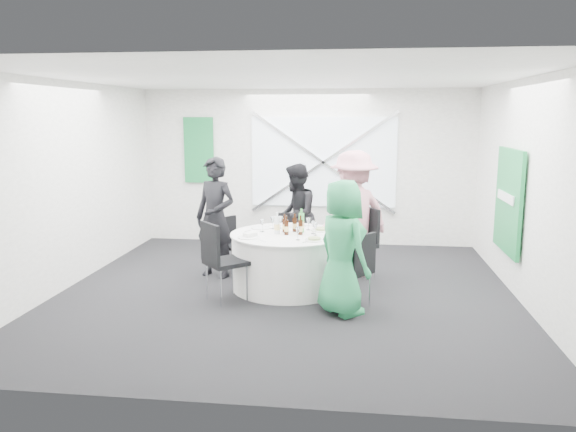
# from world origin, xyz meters

# --- Properties ---
(floor) EXTENTS (6.00, 6.00, 0.00)m
(floor) POSITION_xyz_m (0.00, 0.00, 0.00)
(floor) COLOR black
(floor) RESTS_ON ground
(ceiling) EXTENTS (6.00, 6.00, 0.00)m
(ceiling) POSITION_xyz_m (0.00, 0.00, 2.80)
(ceiling) COLOR white
(ceiling) RESTS_ON wall_back
(wall_back) EXTENTS (6.00, 0.00, 6.00)m
(wall_back) POSITION_xyz_m (0.00, 3.00, 1.40)
(wall_back) COLOR silver
(wall_back) RESTS_ON floor
(wall_front) EXTENTS (6.00, 0.00, 6.00)m
(wall_front) POSITION_xyz_m (0.00, -3.00, 1.40)
(wall_front) COLOR silver
(wall_front) RESTS_ON floor
(wall_left) EXTENTS (0.00, 6.00, 6.00)m
(wall_left) POSITION_xyz_m (-3.00, 0.00, 1.40)
(wall_left) COLOR silver
(wall_left) RESTS_ON floor
(wall_right) EXTENTS (0.00, 6.00, 6.00)m
(wall_right) POSITION_xyz_m (3.00, 0.00, 1.40)
(wall_right) COLOR silver
(wall_right) RESTS_ON floor
(window_panel) EXTENTS (2.60, 0.03, 1.60)m
(window_panel) POSITION_xyz_m (0.30, 2.96, 1.50)
(window_panel) COLOR silver
(window_panel) RESTS_ON wall_back
(window_brace_a) EXTENTS (2.63, 0.05, 1.84)m
(window_brace_a) POSITION_xyz_m (0.30, 2.92, 1.50)
(window_brace_a) COLOR silver
(window_brace_a) RESTS_ON window_panel
(window_brace_b) EXTENTS (2.63, 0.05, 1.84)m
(window_brace_b) POSITION_xyz_m (0.30, 2.92, 1.50)
(window_brace_b) COLOR silver
(window_brace_b) RESTS_ON window_panel
(green_banner) EXTENTS (0.55, 0.04, 1.20)m
(green_banner) POSITION_xyz_m (-2.00, 2.95, 1.70)
(green_banner) COLOR #166F3A
(green_banner) RESTS_ON wall_back
(green_sign) EXTENTS (0.05, 1.20, 1.40)m
(green_sign) POSITION_xyz_m (2.94, 0.60, 1.20)
(green_sign) COLOR #177E3B
(green_sign) RESTS_ON wall_right
(banquet_table) EXTENTS (1.56, 1.56, 0.76)m
(banquet_table) POSITION_xyz_m (0.00, 0.20, 0.38)
(banquet_table) COLOR white
(banquet_table) RESTS_ON floor
(chair_back) EXTENTS (0.42, 0.43, 0.84)m
(chair_back) POSITION_xyz_m (-0.11, 1.24, 0.49)
(chair_back) COLOR black
(chair_back) RESTS_ON floor
(chair_back_left) EXTENTS (0.53, 0.53, 0.83)m
(chair_back_left) POSITION_xyz_m (-0.95, 0.92, 0.48)
(chair_back_left) COLOR black
(chair_back_left) RESTS_ON floor
(chair_back_right) EXTENTS (0.64, 0.64, 1.02)m
(chair_back_right) POSITION_xyz_m (1.01, 0.83, 0.60)
(chair_back_right) COLOR black
(chair_back_right) RESTS_ON floor
(chair_front_right) EXTENTS (0.60, 0.60, 0.95)m
(chair_front_right) POSITION_xyz_m (0.92, -0.54, 0.55)
(chair_front_right) COLOR black
(chair_front_right) RESTS_ON floor
(chair_front_left) EXTENTS (0.66, 0.66, 1.03)m
(chair_front_left) POSITION_xyz_m (-0.78, -0.49, 0.61)
(chair_front_left) COLOR black
(chair_front_left) RESTS_ON floor
(person_man_back_left) EXTENTS (0.75, 0.62, 1.75)m
(person_man_back_left) POSITION_xyz_m (-1.11, 0.64, 0.87)
(person_man_back_left) COLOR black
(person_man_back_left) RESTS_ON floor
(person_man_back) EXTENTS (0.44, 0.79, 1.60)m
(person_man_back) POSITION_xyz_m (-0.03, 1.40, 0.80)
(person_man_back) COLOR black
(person_man_back) RESTS_ON floor
(person_woman_pink) EXTENTS (1.28, 1.17, 1.85)m
(person_woman_pink) POSITION_xyz_m (0.87, 0.88, 0.92)
(person_woman_pink) COLOR pink
(person_woman_pink) RESTS_ON floor
(person_woman_green) EXTENTS (0.89, 0.93, 1.61)m
(person_woman_green) POSITION_xyz_m (0.76, -0.72, 0.80)
(person_woman_green) COLOR #289355
(person_woman_green) RESTS_ON floor
(plate_back) EXTENTS (0.26, 0.26, 0.01)m
(plate_back) POSITION_xyz_m (0.07, 0.69, 0.77)
(plate_back) COLOR white
(plate_back) RESTS_ON banquet_table
(plate_back_left) EXTENTS (0.27, 0.27, 0.01)m
(plate_back_left) POSITION_xyz_m (-0.43, 0.50, 0.77)
(plate_back_left) COLOR white
(plate_back_left) RESTS_ON banquet_table
(plate_back_right) EXTENTS (0.29, 0.29, 0.04)m
(plate_back_right) POSITION_xyz_m (0.44, 0.44, 0.78)
(plate_back_right) COLOR white
(plate_back_right) RESTS_ON banquet_table
(plate_front_right) EXTENTS (0.25, 0.25, 0.04)m
(plate_front_right) POSITION_xyz_m (0.39, -0.19, 0.78)
(plate_front_right) COLOR white
(plate_front_right) RESTS_ON banquet_table
(plate_front_left) EXTENTS (0.29, 0.29, 0.01)m
(plate_front_left) POSITION_xyz_m (-0.47, -0.13, 0.77)
(plate_front_left) COLOR white
(plate_front_left) RESTS_ON banquet_table
(napkin) EXTENTS (0.19, 0.20, 0.05)m
(napkin) POSITION_xyz_m (-0.46, -0.10, 0.80)
(napkin) COLOR white
(napkin) RESTS_ON plate_front_left
(beer_bottle_a) EXTENTS (0.06, 0.06, 0.25)m
(beer_bottle_a) POSITION_xyz_m (-0.06, 0.28, 0.86)
(beer_bottle_a) COLOR #3D1A0B
(beer_bottle_a) RESTS_ON banquet_table
(beer_bottle_b) EXTENTS (0.06, 0.06, 0.25)m
(beer_bottle_b) POSITION_xyz_m (0.07, 0.34, 0.86)
(beer_bottle_b) COLOR #3D1A0B
(beer_bottle_b) RESTS_ON banquet_table
(beer_bottle_c) EXTENTS (0.06, 0.06, 0.26)m
(beer_bottle_c) POSITION_xyz_m (0.18, 0.14, 0.86)
(beer_bottle_c) COLOR #3D1A0B
(beer_bottle_c) RESTS_ON banquet_table
(beer_bottle_d) EXTENTS (0.06, 0.06, 0.26)m
(beer_bottle_d) POSITION_xyz_m (-0.01, 0.11, 0.86)
(beer_bottle_d) COLOR #3D1A0B
(beer_bottle_d) RESTS_ON banquet_table
(green_water_bottle) EXTENTS (0.08, 0.08, 0.33)m
(green_water_bottle) POSITION_xyz_m (0.17, 0.30, 0.89)
(green_water_bottle) COLOR green
(green_water_bottle) RESTS_ON banquet_table
(clear_water_bottle) EXTENTS (0.08, 0.08, 0.29)m
(clear_water_bottle) POSITION_xyz_m (-0.15, 0.17, 0.87)
(clear_water_bottle) COLOR silver
(clear_water_bottle) RESTS_ON banquet_table
(wine_glass_a) EXTENTS (0.07, 0.07, 0.17)m
(wine_glass_a) POSITION_xyz_m (0.17, -0.19, 0.88)
(wine_glass_a) COLOR white
(wine_glass_a) RESTS_ON banquet_table
(wine_glass_b) EXTENTS (0.07, 0.07, 0.17)m
(wine_glass_b) POSITION_xyz_m (0.34, 0.24, 0.88)
(wine_glass_b) COLOR white
(wine_glass_b) RESTS_ON banquet_table
(wine_glass_c) EXTENTS (0.07, 0.07, 0.17)m
(wine_glass_c) POSITION_xyz_m (0.38, 0.13, 0.88)
(wine_glass_c) COLOR white
(wine_glass_c) RESTS_ON banquet_table
(wine_glass_d) EXTENTS (0.07, 0.07, 0.17)m
(wine_glass_d) POSITION_xyz_m (0.25, 0.47, 0.88)
(wine_glass_d) COLOR white
(wine_glass_d) RESTS_ON banquet_table
(wine_glass_e) EXTENTS (0.07, 0.07, 0.17)m
(wine_glass_e) POSITION_xyz_m (-0.37, 0.28, 0.88)
(wine_glass_e) COLOR white
(wine_glass_e) RESTS_ON banquet_table
(wine_glass_f) EXTENTS (0.07, 0.07, 0.17)m
(wine_glass_f) POSITION_xyz_m (-0.25, 0.50, 0.88)
(wine_glass_f) COLOR white
(wine_glass_f) RESTS_ON banquet_table
(wine_glass_g) EXTENTS (0.07, 0.07, 0.17)m
(wine_glass_g) POSITION_xyz_m (-0.15, 0.53, 0.88)
(wine_glass_g) COLOR white
(wine_glass_g) RESTS_ON banquet_table
(fork_a) EXTENTS (0.10, 0.13, 0.01)m
(fork_a) POSITION_xyz_m (-0.36, 0.65, 0.76)
(fork_a) COLOR silver
(fork_a) RESTS_ON banquet_table
(knife_a) EXTENTS (0.08, 0.14, 0.01)m
(knife_a) POSITION_xyz_m (-0.57, 0.28, 0.76)
(knife_a) COLOR silver
(knife_a) RESTS_ON banquet_table
(fork_b) EXTENTS (0.09, 0.14, 0.01)m
(fork_b) POSITION_xyz_m (0.56, 0.33, 0.76)
(fork_b) COLOR silver
(fork_b) RESTS_ON banquet_table
(knife_b) EXTENTS (0.09, 0.14, 0.01)m
(knife_b) POSITION_xyz_m (0.40, 0.62, 0.76)
(knife_b) COLOR silver
(knife_b) RESTS_ON banquet_table
(fork_c) EXTENTS (0.10, 0.13, 0.01)m
(fork_c) POSITION_xyz_m (-0.55, 0.02, 0.76)
(fork_c) COLOR silver
(fork_c) RESTS_ON banquet_table
(knife_c) EXTENTS (0.12, 0.12, 0.01)m
(knife_c) POSITION_xyz_m (-0.26, -0.31, 0.76)
(knife_c) COLOR silver
(knife_c) RESTS_ON banquet_table
(fork_d) EXTENTS (0.11, 0.12, 0.01)m
(fork_d) POSITION_xyz_m (0.30, -0.29, 0.76)
(fork_d) COLOR silver
(fork_d) RESTS_ON banquet_table
(knife_d) EXTENTS (0.11, 0.12, 0.01)m
(knife_d) POSITION_xyz_m (0.51, -0.06, 0.76)
(knife_d) COLOR silver
(knife_d) RESTS_ON banquet_table
(fork_e) EXTENTS (0.15, 0.02, 0.01)m
(fork_e) POSITION_xyz_m (0.19, 0.74, 0.76)
(fork_e) COLOR silver
(fork_e) RESTS_ON banquet_table
(knife_e) EXTENTS (0.15, 0.02, 0.01)m
(knife_e) POSITION_xyz_m (-0.20, 0.74, 0.76)
(knife_e) COLOR silver
(knife_e) RESTS_ON banquet_table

